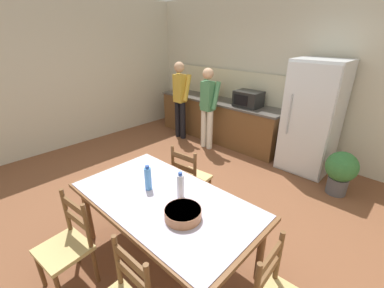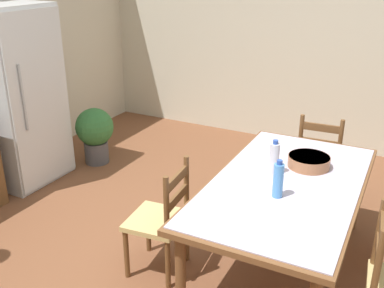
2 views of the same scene
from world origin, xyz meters
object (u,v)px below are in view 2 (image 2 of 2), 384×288
Objects in this scene: refrigerator at (16,96)px; bottle_off_centre at (274,158)px; dining_table at (286,191)px; chair_side_far_left at (161,220)px; serving_bowl at (309,161)px; bottle_near_centre at (278,180)px; potted_plant at (95,132)px; chair_head_end at (319,159)px.

refrigerator is 2.84m from bottle_off_centre.
dining_table is 2.11× the size of chair_side_far_left.
bottle_near_centre is at bearing 173.02° from serving_bowl.
potted_plant is (0.60, 2.61, -0.42)m from serving_bowl.
bottle_near_centre is 0.40× the size of potted_plant.
chair_head_end is at bearing 0.71° from bottle_near_centre.
chair_side_far_left is at bearing 131.23° from serving_bowl.
chair_head_end is at bearing 148.80° from chair_side_far_left.
chair_side_far_left is (-0.44, 0.81, -0.24)m from dining_table.
chair_head_end is at bearing 5.55° from serving_bowl.
chair_head_end is (1.68, -0.79, 0.00)m from chair_side_far_left.
bottle_near_centre is at bearing 87.06° from chair_head_end.
serving_bowl is 0.35× the size of chair_side_far_left.
chair_head_end is (1.24, 0.02, -0.24)m from dining_table.
refrigerator is 0.97× the size of dining_table.
bottle_near_centre reaches higher than dining_table.
chair_side_far_left is at bearing -107.75° from refrigerator.
bottle_off_centre is 0.32m from serving_bowl.
dining_table is 5.99× the size of serving_bowl.
serving_bowl is 0.98m from chair_head_end.
dining_table is at bearing -125.47° from bottle_off_centre.
chair_side_far_left is at bearing 61.15° from chair_head_end.
dining_table is (-0.26, -2.97, -0.25)m from refrigerator.
serving_bowl is at bearing -40.32° from bottle_off_centre.
dining_table is 2.11× the size of chair_head_end.
serving_bowl is (0.33, -0.07, 0.12)m from dining_table.
potted_plant is at bearing 77.16° from serving_bowl.
refrigerator is 3.01m from bottle_near_centre.
chair_head_end reaches higher than potted_plant.
dining_table is at bearing 0.79° from bottle_near_centre.
refrigerator is 0.96m from potted_plant.
bottle_near_centre is 1.00× the size of bottle_off_centre.
serving_bowl is at bearing 125.22° from chair_side_far_left.
potted_plant is at bearing 69.89° from dining_table.
refrigerator reaches higher than chair_head_end.
refrigerator reaches higher than chair_side_far_left.
serving_bowl is at bearing -102.84° from potted_plant.
chair_head_end is 2.54m from potted_plant.
bottle_near_centre is 0.94m from chair_side_far_left.
chair_head_end is at bearing 0.70° from dining_table.
chair_side_far_left is at bearing -128.21° from potted_plant.
chair_side_far_left reaches higher than potted_plant.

